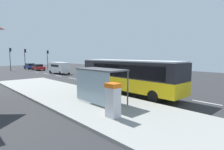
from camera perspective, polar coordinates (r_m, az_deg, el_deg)
ground_plane at (r=29.05m, az=-12.84°, el=-1.18°), size 56.00×92.00×0.04m
sidewalk_platform at (r=15.64m, az=-11.01°, el=-7.04°), size 6.20×30.00×0.18m
lane_stripe_seg_0 at (r=15.89m, az=27.83°, el=-7.76°), size 0.16×2.20×0.01m
lane_stripe_seg_1 at (r=18.09m, az=12.66°, el=-5.54°), size 0.16×2.20×0.01m
lane_stripe_seg_2 at (r=21.26m, az=1.46°, el=-3.64°), size 0.16×2.20×0.01m
lane_stripe_seg_3 at (r=25.03m, az=-6.58°, el=-2.18°), size 0.16×2.20×0.01m
lane_stripe_seg_4 at (r=29.17m, az=-12.42°, el=-1.08°), size 0.16×2.20×0.01m
lane_stripe_seg_5 at (r=33.55m, az=-16.77°, el=-0.26°), size 0.16×2.20×0.01m
lane_stripe_seg_6 at (r=38.08m, az=-20.10°, el=0.37°), size 0.16×2.20×0.01m
lane_stripe_seg_7 at (r=42.72m, az=-22.71°, el=0.86°), size 0.16×2.20×0.01m
bus at (r=17.18m, az=5.04°, el=0.17°), size 2.66×11.04×3.21m
white_van at (r=37.28m, az=-16.41°, el=2.44°), size 2.17×5.26×2.30m
sedan_near at (r=53.31m, az=-24.64°, el=2.60°), size 1.87×4.42×1.52m
sedan_far at (r=47.69m, az=-22.37°, el=2.33°), size 1.87×4.41×1.52m
ticket_machine at (r=10.15m, az=0.33°, el=-7.91°), size 0.66×0.76×1.94m
recycling_bin_green at (r=16.52m, az=-3.95°, el=-4.23°), size 0.52×0.52×0.95m
recycling_bin_red at (r=17.06m, az=-5.44°, el=-3.91°), size 0.52×0.52×0.95m
traffic_light_near_side at (r=50.37m, az=-19.76°, el=5.52°), size 0.49×0.28×5.01m
traffic_light_far_side at (r=48.41m, az=-29.58°, el=5.36°), size 0.49×0.28×5.44m
traffic_light_median at (r=50.11m, az=-25.88°, el=5.45°), size 0.49×0.28×5.29m
bus_shelter at (r=13.00m, az=-4.65°, el=-0.65°), size 1.80×4.00×2.50m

